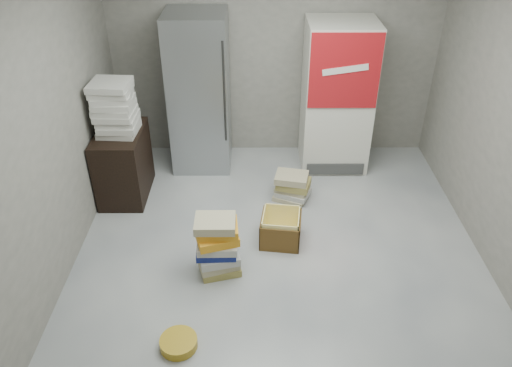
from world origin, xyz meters
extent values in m
plane|color=#B9B9B4|center=(0.00, 0.00, 0.00)|extent=(5.00, 5.00, 0.00)
cube|color=gray|center=(0.00, 2.50, 1.40)|extent=(4.00, 0.04, 2.80)
cube|color=gray|center=(-2.00, 0.00, 1.40)|extent=(0.04, 5.00, 2.80)
cube|color=#A5A8AD|center=(-0.90, 2.13, 0.95)|extent=(0.70, 0.70, 1.90)
cylinder|color=#333333|center=(-0.58, 1.77, 1.10)|extent=(0.02, 0.02, 1.19)
cube|color=silver|center=(0.75, 2.13, 0.90)|extent=(0.80, 0.70, 1.80)
cube|color=#B2141A|center=(0.75, 1.77, 1.35)|extent=(0.78, 0.02, 0.85)
cube|color=white|center=(0.75, 1.75, 1.38)|extent=(0.50, 0.01, 0.14)
cube|color=#3F3F3F|center=(0.75, 1.77, 0.10)|extent=(0.70, 0.02, 0.15)
cube|color=black|center=(-1.73, 1.40, 0.40)|extent=(0.50, 0.80, 0.80)
cube|color=beige|center=(-1.72, 1.40, 0.83)|extent=(0.42, 0.42, 0.06)
cube|color=beige|center=(-1.71, 1.39, 0.90)|extent=(0.40, 0.40, 0.06)
cube|color=beige|center=(-1.71, 1.41, 0.96)|extent=(0.40, 0.40, 0.06)
cube|color=beige|center=(-1.72, 1.39, 1.03)|extent=(0.41, 0.41, 0.06)
cube|color=beige|center=(-1.73, 1.40, 1.09)|extent=(0.41, 0.41, 0.06)
cube|color=beige|center=(-1.73, 1.40, 1.16)|extent=(0.41, 0.41, 0.06)
cube|color=beige|center=(-1.73, 1.41, 1.22)|extent=(0.43, 0.43, 0.06)
cube|color=beige|center=(-1.73, 1.41, 1.29)|extent=(0.40, 0.40, 0.06)
cube|color=beige|center=(-1.73, 1.39, 1.35)|extent=(0.42, 0.42, 0.06)
cube|color=#9B8E48|center=(-0.57, 0.08, 0.04)|extent=(0.42, 0.37, 0.08)
cube|color=tan|center=(-0.59, 0.08, 0.11)|extent=(0.43, 0.38, 0.07)
cube|color=#B4B2AB|center=(-0.58, 0.07, 0.19)|extent=(0.42, 0.36, 0.08)
cube|color=navy|center=(-0.60, 0.08, 0.26)|extent=(0.37, 0.30, 0.07)
cube|color=#B4B2AB|center=(-0.58, 0.07, 0.33)|extent=(0.37, 0.29, 0.07)
cube|color=orange|center=(-0.58, 0.07, 0.41)|extent=(0.43, 0.38, 0.08)
cube|color=orange|center=(-0.58, 0.10, 0.49)|extent=(0.39, 0.32, 0.09)
cube|color=tan|center=(-0.59, 0.07, 0.58)|extent=(0.36, 0.29, 0.08)
cube|color=tan|center=(0.18, 1.28, 0.03)|extent=(0.44, 0.40, 0.05)
cube|color=#B4B2AB|center=(0.20, 1.28, 0.08)|extent=(0.44, 0.40, 0.06)
cube|color=tan|center=(0.19, 1.30, 0.14)|extent=(0.43, 0.39, 0.05)
cube|color=#9B8E48|center=(0.20, 1.28, 0.21)|extent=(0.42, 0.37, 0.09)
cube|color=tan|center=(0.18, 1.28, 0.29)|extent=(0.41, 0.35, 0.08)
cube|color=yellow|center=(0.02, 0.53, 0.01)|extent=(0.42, 0.42, 0.01)
cube|color=brown|center=(0.05, 0.72, 0.14)|extent=(0.40, 0.06, 0.28)
cube|color=brown|center=(0.00, 0.34, 0.14)|extent=(0.40, 0.06, 0.28)
cube|color=brown|center=(-0.17, 0.56, 0.14)|extent=(0.06, 0.40, 0.28)
cube|color=brown|center=(0.22, 0.51, 0.14)|extent=(0.06, 0.40, 0.28)
cube|color=yellow|center=(0.05, 0.71, 0.16)|extent=(0.36, 0.06, 0.32)
cube|color=yellow|center=(0.00, 0.36, 0.16)|extent=(0.36, 0.06, 0.32)
cube|color=yellow|center=(-0.15, 0.56, 0.16)|extent=(0.06, 0.36, 0.32)
cube|color=yellow|center=(0.20, 0.51, 0.16)|extent=(0.06, 0.36, 0.32)
cylinder|color=#BB931F|center=(-0.85, -0.80, 0.04)|extent=(0.31, 0.31, 0.08)
camera|label=1|loc=(-0.24, -3.46, 3.30)|focal=35.00mm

